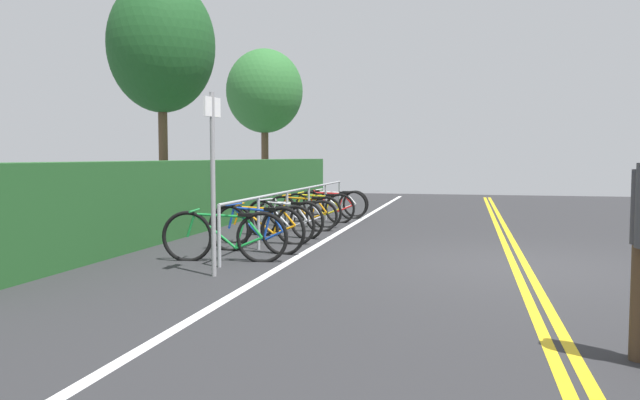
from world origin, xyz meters
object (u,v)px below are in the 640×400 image
(bicycle_3, at_px, (284,219))
(sign_post_near, at_px, (213,166))
(bicycle_2, at_px, (265,224))
(bicycle_7, at_px, (331,205))
(bicycle_1, at_px, (256,229))
(bicycle_5, at_px, (304,211))
(bicycle_6, at_px, (318,208))
(bicycle_8, at_px, (335,203))
(bicycle_0, at_px, (225,236))
(tree_mid, at_px, (161,46))
(bicycle_4, at_px, (296,216))
(tree_far_right, at_px, (265,92))
(bike_rack, at_px, (299,199))

(bicycle_3, height_order, sign_post_near, sign_post_near)
(bicycle_3, bearing_deg, bicycle_2, 176.18)
(bicycle_7, distance_m, sign_post_near, 7.47)
(bicycle_1, height_order, bicycle_5, bicycle_1)
(bicycle_6, bearing_deg, bicycle_1, -178.91)
(bicycle_3, height_order, bicycle_8, bicycle_3)
(bicycle_0, relative_size, bicycle_1, 1.07)
(bicycle_2, height_order, bicycle_6, bicycle_2)
(bicycle_1, distance_m, bicycle_8, 6.26)
(bicycle_0, relative_size, tree_mid, 0.33)
(bicycle_4, bearing_deg, bicycle_3, 179.42)
(tree_mid, relative_size, tree_far_right, 1.06)
(bike_rack, height_order, bicycle_7, bike_rack)
(bicycle_6, height_order, tree_mid, tree_mid)
(bicycle_3, distance_m, bicycle_7, 3.53)
(bike_rack, distance_m, tree_mid, 4.88)
(bicycle_5, bearing_deg, bicycle_1, -177.27)
(bicycle_5, distance_m, bicycle_8, 2.61)
(bicycle_8, bearing_deg, bicycle_7, -174.32)
(bicycle_2, height_order, bicycle_7, bicycle_7)
(tree_mid, bearing_deg, bicycle_5, -91.65)
(bicycle_1, height_order, bicycle_2, bicycle_1)
(bicycle_2, bearing_deg, bicycle_3, -3.82)
(bicycle_2, height_order, bicycle_8, bicycle_2)
(bicycle_5, relative_size, bicycle_7, 1.01)
(bicycle_5, distance_m, tree_mid, 4.91)
(bicycle_4, bearing_deg, bicycle_5, 5.00)
(bicycle_2, bearing_deg, sign_post_near, -174.13)
(bicycle_8, relative_size, tree_mid, 0.32)
(bicycle_2, xyz_separation_m, tree_mid, (2.79, 3.32, 3.62))
(bicycle_4, xyz_separation_m, bicycle_6, (1.84, -0.01, 0.02))
(bicycle_1, bearing_deg, bike_rack, 0.94)
(bicycle_6, bearing_deg, bike_rack, -178.69)
(bicycle_0, xyz_separation_m, sign_post_near, (-1.07, -0.29, 1.01))
(bicycle_8, relative_size, tree_far_right, 0.34)
(bicycle_0, bearing_deg, bicycle_4, -0.88)
(bicycle_2, bearing_deg, bicycle_4, -2.29)
(bicycle_0, relative_size, bicycle_5, 1.08)
(bicycle_6, relative_size, tree_mid, 0.31)
(bike_rack, distance_m, tree_far_right, 9.86)
(bicycle_5, height_order, sign_post_near, sign_post_near)
(bicycle_3, relative_size, bicycle_8, 0.94)
(bicycle_0, xyz_separation_m, bicycle_4, (3.64, -0.06, -0.04))
(bicycle_3, relative_size, tree_far_right, 0.32)
(bicycle_1, distance_m, bicycle_3, 1.90)
(bicycle_2, distance_m, bicycle_6, 3.62)
(bicycle_3, bearing_deg, bicycle_1, -176.90)
(tree_mid, bearing_deg, bicycle_3, -118.73)
(sign_post_near, bearing_deg, bicycle_5, 3.15)
(bicycle_7, distance_m, tree_far_right, 7.77)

